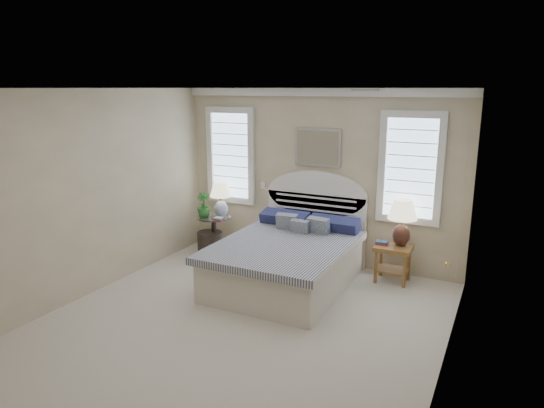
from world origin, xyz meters
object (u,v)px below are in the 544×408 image
at_px(bed, 289,257).
at_px(lamp_right, 402,217).
at_px(nightstand_right, 393,256).
at_px(floor_pot, 210,243).
at_px(lamp_left, 221,195).
at_px(side_table_left, 214,231).

bearing_deg(bed, lamp_right, 29.71).
height_order(nightstand_right, floor_pot, nightstand_right).
height_order(bed, lamp_left, bed).
distance_m(bed, lamp_left, 1.80).
height_order(nightstand_right, lamp_right, lamp_right).
xyz_separation_m(floor_pot, lamp_right, (3.06, 0.26, 0.75)).
bearing_deg(lamp_right, bed, -150.29).
relative_size(side_table_left, nightstand_right, 1.19).
relative_size(nightstand_right, lamp_right, 0.79).
bearing_deg(side_table_left, bed, -19.74).
bearing_deg(lamp_left, side_table_left, -136.80).
bearing_deg(floor_pot, side_table_left, 59.95).
relative_size(floor_pot, lamp_right, 0.62).
bearing_deg(nightstand_right, floor_pot, -176.80).
distance_m(side_table_left, lamp_left, 0.61).
height_order(side_table_left, lamp_right, lamp_right).
distance_m(floor_pot, lamp_right, 3.16).
height_order(floor_pot, lamp_right, lamp_right).
xyz_separation_m(nightstand_right, lamp_right, (0.08, 0.09, 0.55)).
bearing_deg(lamp_left, bed, -23.70).
xyz_separation_m(bed, lamp_left, (-1.55, 0.68, 0.60)).
xyz_separation_m(nightstand_right, floor_pot, (-2.99, -0.17, -0.20)).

